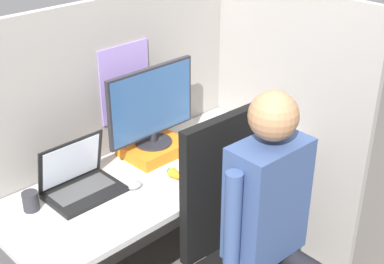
% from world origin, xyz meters
% --- Properties ---
extents(cubicle_panel_back, '(2.10, 0.05, 1.55)m').
position_xyz_m(cubicle_panel_back, '(0.00, 0.66, 0.78)').
color(cubicle_panel_back, gray).
rests_on(cubicle_panel_back, ground).
extents(cubicle_panel_right, '(0.04, 1.26, 1.55)m').
position_xyz_m(cubicle_panel_right, '(0.82, 0.25, 0.77)').
color(cubicle_panel_right, gray).
rests_on(cubicle_panel_right, ground).
extents(desk, '(1.60, 0.64, 0.74)m').
position_xyz_m(desk, '(0.00, 0.32, 0.57)').
color(desk, '#B7B7B2').
rests_on(desk, ground).
extents(paper_box, '(0.31, 0.26, 0.06)m').
position_xyz_m(paper_box, '(0.13, 0.47, 0.78)').
color(paper_box, orange).
rests_on(paper_box, desk).
extents(monitor, '(0.53, 0.19, 0.41)m').
position_xyz_m(monitor, '(0.13, 0.47, 1.02)').
color(monitor, '#232328').
rests_on(monitor, paper_box).
extents(laptop, '(0.34, 0.24, 0.25)m').
position_xyz_m(laptop, '(-0.35, 0.43, 0.79)').
color(laptop, black).
rests_on(laptop, desk).
extents(mouse, '(0.07, 0.05, 0.03)m').
position_xyz_m(mouse, '(-0.15, 0.28, 0.76)').
color(mouse, gray).
rests_on(mouse, desk).
extents(stapler, '(0.05, 0.13, 0.04)m').
position_xyz_m(stapler, '(0.73, 0.27, 0.76)').
color(stapler, '#A31919').
rests_on(stapler, desk).
extents(carrot_toy, '(0.05, 0.15, 0.05)m').
position_xyz_m(carrot_toy, '(0.04, 0.18, 0.77)').
color(carrot_toy, orange).
rests_on(carrot_toy, desk).
extents(office_chair, '(0.52, 0.57, 1.15)m').
position_xyz_m(office_chair, '(0.08, -0.20, 0.58)').
color(office_chair, black).
rests_on(office_chair, ground).
extents(person, '(0.48, 0.45, 1.35)m').
position_xyz_m(person, '(0.09, -0.37, 0.78)').
color(person, black).
rests_on(person, ground).
extents(pen_cup, '(0.07, 0.07, 0.09)m').
position_xyz_m(pen_cup, '(-0.59, 0.46, 0.79)').
color(pen_cup, '#28282D').
rests_on(pen_cup, desk).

